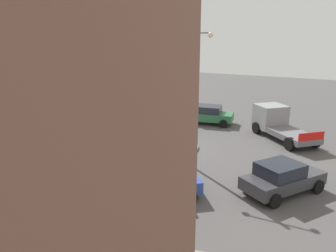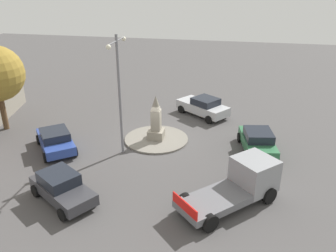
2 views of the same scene
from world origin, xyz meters
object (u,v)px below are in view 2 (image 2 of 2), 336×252
at_px(monument, 156,121).
at_px(truck_grey_far_side, 241,183).
at_px(streetlamp, 119,85).
at_px(car_blue_passing, 55,140).
at_px(car_silver_near_island, 203,106).
at_px(car_dark_grey_approaching, 62,187).
at_px(car_green_parked_left, 258,141).

bearing_deg(monument, truck_grey_far_side, -135.94).
bearing_deg(monument, streetlamp, 142.81).
bearing_deg(car_blue_passing, monument, -65.58).
bearing_deg(car_silver_near_island, car_dark_grey_approaching, 156.00).
distance_m(car_dark_grey_approaching, truck_grey_far_side, 9.02).
distance_m(car_green_parked_left, car_silver_near_island, 6.91).
height_order(monument, car_blue_passing, monument).
height_order(car_silver_near_island, truck_grey_far_side, truck_grey_far_side).
xyz_separation_m(streetlamp, car_dark_grey_approaching, (-5.50, 1.37, -3.78)).
height_order(monument, car_green_parked_left, monument).
distance_m(monument, car_green_parked_left, 6.83).
distance_m(car_green_parked_left, truck_grey_far_side, 5.67).
relative_size(car_dark_grey_approaching, car_green_parked_left, 0.98).
xyz_separation_m(car_green_parked_left, car_silver_near_island, (5.56, 4.10, 0.02)).
distance_m(monument, car_silver_near_island, 5.87).
relative_size(car_green_parked_left, car_silver_near_island, 0.93).
xyz_separation_m(monument, streetlamp, (-2.23, 1.69, 3.13)).
bearing_deg(streetlamp, car_silver_near_island, -30.57).
height_order(car_green_parked_left, car_blue_passing, car_green_parked_left).
height_order(monument, streetlamp, streetlamp).
distance_m(car_blue_passing, truck_grey_far_side, 12.27).
distance_m(monument, streetlamp, 4.20).
height_order(monument, truck_grey_far_side, monument).
xyz_separation_m(streetlamp, car_silver_near_island, (7.41, -4.38, -3.76)).
bearing_deg(car_dark_grey_approaching, streetlamp, -14.01).
height_order(car_dark_grey_approaching, car_blue_passing, car_dark_grey_approaching).
distance_m(car_dark_grey_approaching, car_blue_passing, 5.82).
relative_size(car_silver_near_island, truck_grey_far_side, 0.89).
bearing_deg(truck_grey_far_side, monument, 44.06).
distance_m(car_dark_grey_approaching, car_green_parked_left, 12.29).
relative_size(monument, car_silver_near_island, 0.68).
xyz_separation_m(car_green_parked_left, truck_grey_far_side, (-5.58, 1.02, 0.25)).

